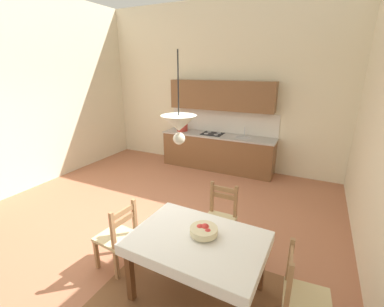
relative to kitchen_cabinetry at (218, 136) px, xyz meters
The scene contains 11 objects.
ground_plane 3.08m from the kitchen_cabinetry, 92.69° to the right, with size 6.72×7.02×0.10m, color #AD6B4C.
wall_back 1.21m from the kitchen_cabinetry, 112.60° to the left, with size 6.72×0.12×4.02m, color beige.
wall_left 4.54m from the kitchen_cabinetry, 137.94° to the right, with size 0.12×7.02×4.02m, color beige.
area_rug 4.21m from the kitchen_cabinetry, 72.95° to the right, with size 2.10×1.60×0.01m, color brown.
kitchen_cabinetry is the anchor object (origin of this frame).
dining_table 4.03m from the kitchen_cabinetry, 72.54° to the right, with size 1.45×1.05×0.75m.
dining_chair_tv_side 3.91m from the kitchen_cabinetry, 88.30° to the right, with size 0.46×0.46×0.93m.
dining_chair_window_side 4.49m from the kitchen_cabinetry, 59.29° to the right, with size 0.45×0.45×0.93m.
dining_chair_kitchen_side 3.16m from the kitchen_cabinetry, 68.85° to the right, with size 0.42×0.42×0.93m.
fruit_bowl 3.97m from the kitchen_cabinetry, 71.67° to the right, with size 0.30×0.30×0.12m.
pendant_lamp 4.29m from the kitchen_cabinetry, 74.79° to the right, with size 0.32×0.32×0.80m.
Camera 1 is at (2.32, -3.03, 2.47)m, focal length 24.21 mm.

